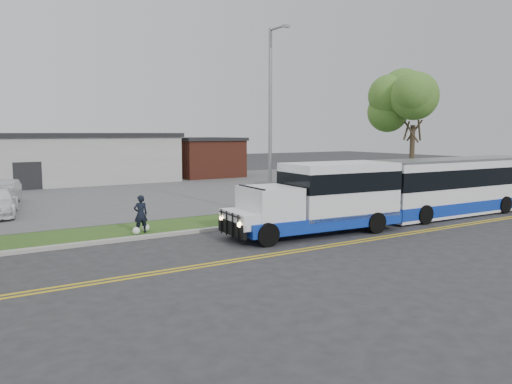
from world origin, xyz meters
TOP-DOWN VIEW (x-y plane):
  - ground at (0.00, 0.00)m, footprint 140.00×140.00m
  - lane_line_north at (0.00, -3.85)m, footprint 70.00×0.12m
  - lane_line_south at (0.00, -4.15)m, footprint 70.00×0.12m
  - curb at (0.00, 1.10)m, footprint 80.00×0.30m
  - verge at (0.00, 2.90)m, footprint 80.00×3.30m
  - parking_lot at (0.00, 17.00)m, footprint 80.00×25.00m
  - commercial_building at (-6.00, 27.00)m, footprint 25.40×10.40m
  - brick_wing at (10.50, 26.00)m, footprint 6.30×7.30m
  - tree_east at (14.00, 3.00)m, footprint 5.20×5.20m
  - streetlight_near at (3.00, 2.73)m, footprint 0.35×1.53m
  - shuttle_bus at (2.77, -1.85)m, footprint 8.15×3.16m
  - transit_bus at (12.00, -1.80)m, footprint 10.94×2.82m
  - pedestrian at (-4.27, 1.90)m, footprint 0.61×0.42m
  - parked_car_a at (-8.50, 14.12)m, footprint 2.71×4.81m
  - grocery_bag_left at (-4.57, 1.65)m, footprint 0.32×0.32m
  - grocery_bag_right at (-3.97, 2.15)m, footprint 0.32×0.32m

SIDE VIEW (x-z plane):
  - ground at x=0.00m, z-range 0.00..0.00m
  - lane_line_north at x=0.00m, z-range 0.00..0.01m
  - lane_line_south at x=0.00m, z-range 0.00..0.01m
  - verge at x=0.00m, z-range 0.00..0.10m
  - parking_lot at x=0.00m, z-range 0.00..0.10m
  - curb at x=0.00m, z-range 0.00..0.15m
  - grocery_bag_left at x=-4.57m, z-range 0.10..0.42m
  - grocery_bag_right at x=-3.97m, z-range 0.10..0.42m
  - parked_car_a at x=-8.50m, z-range 0.10..1.60m
  - pedestrian at x=-4.27m, z-range 0.10..1.74m
  - transit_bus at x=12.00m, z-range 0.02..3.04m
  - shuttle_bus at x=2.77m, z-range 0.10..3.17m
  - brick_wing at x=10.50m, z-range 0.01..3.91m
  - commercial_building at x=-6.00m, z-range 0.01..4.36m
  - streetlight_near at x=3.00m, z-range 0.48..9.98m
  - tree_east at x=14.00m, z-range 2.04..10.37m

